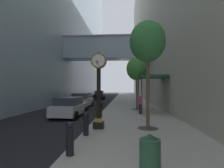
% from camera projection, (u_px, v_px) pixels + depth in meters
% --- Properties ---
extents(ground_plane, '(110.00, 110.00, 0.00)m').
position_uv_depth(ground_plane, '(112.00, 102.00, 29.06)').
color(ground_plane, black).
rests_on(ground_plane, ground).
extents(sidewalk_right, '(5.83, 80.00, 0.14)m').
position_uv_depth(sidewalk_right, '(129.00, 101.00, 31.86)').
color(sidewalk_right, '#9E998E').
rests_on(sidewalk_right, ground).
extents(building_block_right, '(9.00, 80.00, 32.94)m').
position_uv_depth(building_block_right, '(172.00, 6.00, 31.67)').
color(building_block_right, '#A89E89').
rests_on(building_block_right, ground).
extents(street_clock, '(0.84, 0.55, 4.22)m').
position_uv_depth(street_clock, '(99.00, 85.00, 9.85)').
color(street_clock, black).
rests_on(street_clock, sidewalk_right).
extents(bollard_nearest, '(0.27, 0.27, 1.08)m').
position_uv_depth(bollard_nearest, '(70.00, 138.00, 5.92)').
color(bollard_nearest, black).
rests_on(bollard_nearest, sidewalk_right).
extents(bollard_second, '(0.27, 0.27, 1.08)m').
position_uv_depth(bollard_second, '(86.00, 123.00, 8.40)').
color(bollard_second, black).
rests_on(bollard_second, sidewalk_right).
extents(bollard_fourth, '(0.27, 0.27, 1.08)m').
position_uv_depth(bollard_fourth, '(100.00, 110.00, 13.36)').
color(bollard_fourth, black).
rests_on(bollard_fourth, sidewalk_right).
extents(street_tree_near, '(1.93, 1.93, 5.81)m').
position_uv_depth(street_tree_near, '(147.00, 42.00, 9.88)').
color(street_tree_near, '#333335').
rests_on(street_tree_near, sidewalk_right).
extents(street_tree_mid_near, '(2.08, 2.08, 5.31)m').
position_uv_depth(street_tree_mid_near, '(137.00, 69.00, 18.41)').
color(street_tree_mid_near, '#333335').
rests_on(street_tree_mid_near, sidewalk_right).
extents(trash_bin, '(0.53, 0.53, 1.05)m').
position_uv_depth(trash_bin, '(150.00, 155.00, 4.50)').
color(trash_bin, '#234C33').
rests_on(trash_bin, sidewalk_right).
extents(pedestrian_walking, '(0.36, 0.46, 1.70)m').
position_uv_depth(pedestrian_walking, '(140.00, 103.00, 15.13)').
color(pedestrian_walking, '#23232D').
rests_on(pedestrian_walking, sidewalk_right).
extents(storefront_awning, '(2.40, 3.60, 3.30)m').
position_uv_depth(storefront_awning, '(152.00, 77.00, 17.00)').
color(storefront_awning, '#235138').
rests_on(storefront_awning, sidewalk_right).
extents(car_black_near, '(2.12, 4.21, 1.75)m').
position_uv_depth(car_black_near, '(99.00, 95.00, 35.03)').
color(car_black_near, black).
rests_on(car_black_near, ground).
extents(car_white_mid, '(2.11, 4.75, 1.68)m').
position_uv_depth(car_white_mid, '(82.00, 100.00, 21.45)').
color(car_white_mid, silver).
rests_on(car_white_mid, ground).
extents(car_silver_far, '(2.19, 4.28, 1.57)m').
position_uv_depth(car_silver_far, '(69.00, 107.00, 14.56)').
color(car_silver_far, '#B7BABF').
rests_on(car_silver_far, ground).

